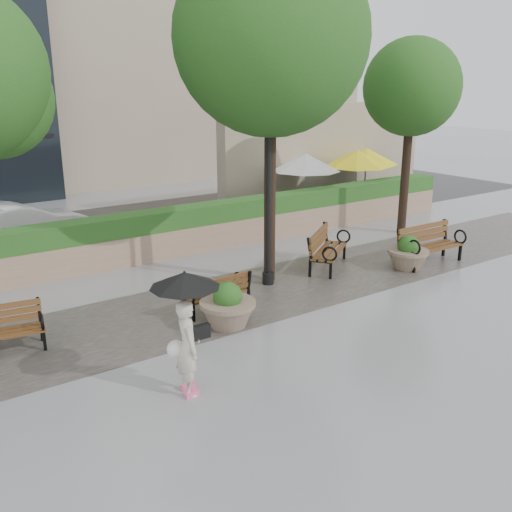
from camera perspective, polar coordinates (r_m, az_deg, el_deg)
ground at (r=10.67m, az=4.56°, el=-9.66°), size 100.00×100.00×0.00m
cobble_strip at (r=12.91m, az=-3.97°, el=-4.75°), size 28.00×3.20×0.01m
hedge_wall at (r=16.10m, az=-11.44°, el=1.84°), size 24.00×0.80×1.35m
cafe_wall at (r=23.49m, az=7.08°, el=10.06°), size 10.00×0.60×4.00m
cafe_hedge at (r=21.82m, az=9.83°, el=5.29°), size 8.00×0.50×0.90m
asphalt_street at (r=19.88m, az=-16.05°, el=2.41°), size 40.00×7.00×0.00m
bench_2 at (r=12.44m, az=-3.97°, el=-4.43°), size 1.56×0.70×0.82m
bench_3 at (r=15.36m, az=7.19°, el=-0.07°), size 1.98×1.72×1.03m
bench_4 at (r=16.26m, az=16.97°, el=0.30°), size 2.00×0.82×1.06m
planter_left at (r=11.58m, az=-2.84°, el=-5.37°), size 1.14×1.14×0.96m
planter_right at (r=15.67m, az=14.95°, el=0.01°), size 1.09×1.09×0.91m
lamppost at (r=13.60m, az=1.26°, el=4.32°), size 0.28×0.28×4.08m
tree_1 at (r=13.79m, az=1.85°, el=20.40°), size 4.44×4.44×7.97m
tree_2 at (r=19.15m, az=15.42°, el=15.59°), size 3.16×3.01×6.14m
patio_umb_white at (r=20.93m, az=5.03°, el=9.26°), size 2.50×2.50×2.30m
patio_umb_yellow_a at (r=22.30m, az=10.07°, el=9.54°), size 2.50×2.50×2.30m
patio_umb_yellow_b at (r=23.07m, az=10.97°, el=9.74°), size 2.50×2.50×2.30m
car_right at (r=18.34m, az=-22.71°, el=2.77°), size 4.38×2.26×1.37m
pedestrian at (r=8.96m, az=-6.97°, el=-6.49°), size 1.09×1.09×2.01m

